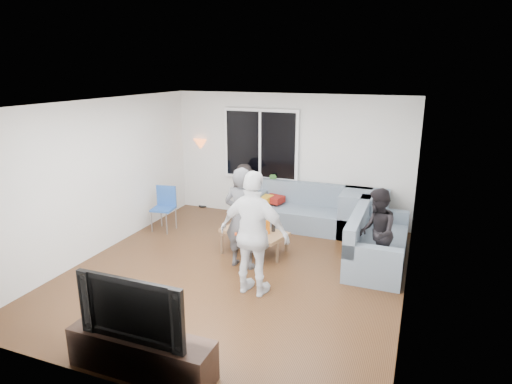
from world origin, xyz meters
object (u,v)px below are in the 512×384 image
at_px(floor_lamp, 202,174).
at_px(player_right, 254,234).
at_px(sofa_right_section, 379,237).
at_px(television, 138,305).
at_px(player_left, 242,218).
at_px(tv_console, 142,353).
at_px(spectator_right, 377,233).
at_px(side_chair, 163,209).
at_px(coffee_table, 254,242).
at_px(sofa_back_section, 309,208).
at_px(spectator_back, 244,192).

distance_m(floor_lamp, player_right, 4.16).
bearing_deg(sofa_right_section, television, 151.49).
height_order(floor_lamp, player_left, player_left).
bearing_deg(player_left, tv_console, 93.90).
xyz_separation_m(spectator_right, tv_console, (-2.00, -3.19, -0.46)).
xyz_separation_m(side_chair, floor_lamp, (0.00, 1.62, 0.35)).
bearing_deg(coffee_table, floor_lamp, 135.90).
distance_m(spectator_right, tv_console, 3.79).
relative_size(sofa_right_section, player_left, 1.22).
relative_size(floor_lamp, tv_console, 0.97).
bearing_deg(player_right, television, 82.45).
bearing_deg(player_left, sofa_back_section, -101.64).
bearing_deg(side_chair, sofa_right_section, -7.96).
relative_size(floor_lamp, spectator_back, 1.31).
xyz_separation_m(sofa_back_section, player_left, (-0.57, -2.05, 0.39)).
relative_size(sofa_right_section, side_chair, 2.33).
bearing_deg(player_right, sofa_back_section, -85.42).
height_order(floor_lamp, player_right, player_right).
height_order(side_chair, tv_console, side_chair).
xyz_separation_m(player_left, television, (0.00, -2.72, -0.03)).
relative_size(side_chair, spectator_back, 0.72).
distance_m(side_chair, floor_lamp, 1.66).
height_order(sofa_right_section, spectator_back, spectator_back).
distance_m(side_chair, television, 4.21).
xyz_separation_m(sofa_back_section, sofa_right_section, (1.44, -1.09, 0.00)).
relative_size(player_right, tv_console, 1.11).
bearing_deg(sofa_back_section, television, -96.73).
bearing_deg(spectator_back, coffee_table, -77.18).
bearing_deg(television, spectator_back, 99.89).
distance_m(spectator_right, spectator_back, 3.26).
xyz_separation_m(floor_lamp, spectator_right, (4.07, -2.08, -0.10)).
height_order(floor_lamp, television, floor_lamp).
distance_m(coffee_table, player_left, 0.84).
xyz_separation_m(player_right, spectator_right, (1.52, 1.21, -0.20)).
relative_size(spectator_right, spectator_back, 1.14).
bearing_deg(coffee_table, side_chair, 169.95).
relative_size(coffee_table, spectator_back, 0.92).
distance_m(spectator_right, television, 3.77).
bearing_deg(floor_lamp, television, -68.55).
bearing_deg(television, floor_lamp, 111.45).
bearing_deg(tv_console, spectator_right, 57.91).
distance_m(floor_lamp, spectator_right, 4.57).
xyz_separation_m(floor_lamp, player_right, (2.55, -3.29, 0.11)).
height_order(side_chair, player_left, player_left).
bearing_deg(player_left, floor_lamp, -47.24).
distance_m(side_chair, spectator_right, 4.10).
height_order(floor_lamp, tv_console, floor_lamp).
distance_m(coffee_table, spectator_right, 2.08).
relative_size(sofa_right_section, spectator_back, 1.68).
height_order(tv_console, television, television).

